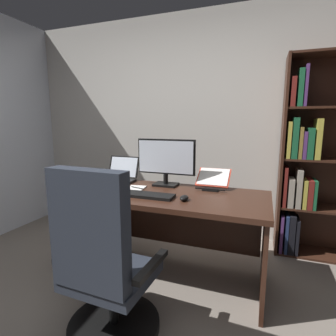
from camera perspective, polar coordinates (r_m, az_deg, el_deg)
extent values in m
cube|color=beige|center=(3.24, 6.83, 8.82)|extent=(4.99, 0.12, 2.59)
cube|color=#381E14|center=(2.25, -0.55, -5.91)|extent=(1.69, 0.76, 0.04)
cube|color=#381E14|center=(2.74, -16.90, -11.73)|extent=(0.03, 0.70, 0.72)
cube|color=#381E14|center=(2.25, 20.02, -16.83)|extent=(0.03, 0.70, 0.72)
cube|color=#381E14|center=(2.67, 2.19, -11.05)|extent=(1.57, 0.03, 0.50)
cube|color=#381E14|center=(2.93, 23.24, 2.04)|extent=(0.02, 0.34, 1.98)
cube|color=#381E14|center=(3.15, 30.89, 1.92)|extent=(0.88, 0.01, 1.98)
cube|color=#381E14|center=(3.26, 29.85, -15.80)|extent=(0.83, 0.32, 0.02)
cube|color=#512D66|center=(3.07, 23.18, -12.61)|extent=(0.03, 0.21, 0.39)
cube|color=navy|center=(3.09, 24.08, -12.50)|extent=(0.03, 0.22, 0.40)
cube|color=black|center=(3.07, 25.02, -12.58)|extent=(0.06, 0.19, 0.41)
cube|color=black|center=(3.12, 25.90, -12.74)|extent=(0.03, 0.26, 0.36)
cube|color=#381E14|center=(3.09, 30.64, -7.51)|extent=(0.83, 0.32, 0.02)
cube|color=maroon|center=(2.93, 23.84, -3.56)|extent=(0.03, 0.22, 0.40)
cube|color=gray|center=(2.94, 24.88, -4.72)|extent=(0.05, 0.20, 0.29)
cube|color=gray|center=(2.97, 26.22, -3.78)|extent=(0.05, 0.25, 0.38)
cube|color=gold|center=(2.97, 27.22, -4.79)|extent=(0.03, 0.23, 0.28)
cube|color=maroon|center=(2.99, 28.06, -4.76)|extent=(0.05, 0.26, 0.28)
cube|color=#195633|center=(2.98, 28.91, -4.88)|extent=(0.03, 0.22, 0.29)
cube|color=#381E14|center=(2.99, 31.46, 1.52)|extent=(0.83, 0.32, 0.02)
cube|color=gold|center=(2.89, 24.51, 5.58)|extent=(0.03, 0.25, 0.35)
cube|color=#195633|center=(2.87, 25.60, 5.85)|extent=(0.05, 0.21, 0.39)
cube|color=olive|center=(2.91, 26.48, 4.96)|extent=(0.03, 0.27, 0.30)
cube|color=#512D66|center=(2.89, 27.21, 4.46)|extent=(0.03, 0.22, 0.26)
cube|color=#195633|center=(2.89, 28.18, 4.72)|extent=(0.05, 0.21, 0.29)
cube|color=gold|center=(2.92, 29.43, 5.50)|extent=(0.05, 0.25, 0.38)
cube|color=#381E14|center=(2.97, 32.32, 10.91)|extent=(0.83, 0.32, 0.02)
cube|color=maroon|center=(2.87, 25.29, 14.50)|extent=(0.04, 0.20, 0.27)
cube|color=#195633|center=(2.90, 26.53, 15.06)|extent=(0.04, 0.24, 0.34)
cube|color=#512D66|center=(2.90, 27.43, 15.29)|extent=(0.03, 0.24, 0.37)
cylinder|color=black|center=(2.07, -11.47, -30.15)|extent=(0.60, 0.60, 0.05)
cylinder|color=black|center=(1.96, -11.66, -26.23)|extent=(0.06, 0.06, 0.30)
cube|color=#232833|center=(1.86, -11.87, -21.61)|extent=(0.52, 0.50, 0.07)
cube|color=#232833|center=(1.55, -16.66, -12.85)|extent=(0.48, 0.12, 0.69)
cube|color=black|center=(1.96, -19.07, -16.12)|extent=(0.07, 0.39, 0.04)
cube|color=black|center=(1.67, -3.56, -20.31)|extent=(0.07, 0.39, 0.04)
cube|color=black|center=(2.50, -0.48, -3.58)|extent=(0.22, 0.16, 0.02)
cylinder|color=black|center=(2.49, -0.48, -2.34)|extent=(0.04, 0.04, 0.09)
cube|color=black|center=(2.46, -0.42, 2.45)|extent=(0.56, 0.02, 0.33)
cube|color=silver|center=(2.44, -0.58, 2.40)|extent=(0.53, 0.00, 0.30)
cube|color=black|center=(2.68, -11.12, -2.80)|extent=(0.33, 0.24, 0.02)
cube|color=#2D2D30|center=(2.66, -11.33, -2.62)|extent=(0.28, 0.13, 0.00)
cube|color=black|center=(2.79, -9.51, 0.24)|extent=(0.33, 0.08, 0.22)
cube|color=silver|center=(2.79, -9.55, 0.25)|extent=(0.30, 0.07, 0.19)
cube|color=black|center=(2.14, -4.29, -5.88)|extent=(0.42, 0.15, 0.02)
ellipsoid|color=black|center=(2.03, 3.50, -6.45)|extent=(0.06, 0.10, 0.04)
cube|color=black|center=(2.37, 9.25, -4.56)|extent=(0.14, 0.12, 0.01)
cube|color=black|center=(2.32, 9.05, -4.54)|extent=(0.26, 0.01, 0.01)
cube|color=#DB422D|center=(2.45, 9.78, -2.01)|extent=(0.29, 0.22, 0.14)
cube|color=white|center=(2.44, 9.76, -1.84)|extent=(0.27, 0.20, 0.12)
cube|color=green|center=(2.36, -17.82, -5.02)|extent=(0.29, 0.36, 0.01)
cube|color=green|center=(2.29, -13.01, -5.21)|extent=(0.29, 0.36, 0.01)
cube|color=white|center=(2.36, -17.83, -4.74)|extent=(0.27, 0.34, 0.02)
cube|color=white|center=(2.29, -13.02, -4.92)|extent=(0.27, 0.34, 0.02)
cylinder|color=#B7B7BC|center=(2.32, -15.46, -4.93)|extent=(0.10, 0.27, 0.02)
cube|color=white|center=(2.39, -7.06, -4.42)|extent=(0.18, 0.23, 0.01)
cylinder|color=black|center=(2.37, -6.63, -4.25)|extent=(0.14, 0.05, 0.01)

